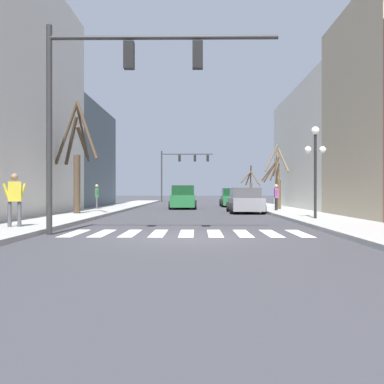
# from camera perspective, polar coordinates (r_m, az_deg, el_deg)

# --- Properties ---
(ground_plane) EXTENTS (240.00, 240.00, 0.00)m
(ground_plane) POSITION_cam_1_polar(r_m,az_deg,el_deg) (13.00, -0.83, -5.86)
(ground_plane) COLOR #38383D
(building_row_right) EXTENTS (6.00, 34.51, 10.12)m
(building_row_right) POSITION_cam_1_polar(r_m,az_deg,el_deg) (26.64, 23.08, 6.82)
(building_row_right) COLOR #934C3D
(building_row_right) RESTS_ON ground_plane
(crosswalk_stripes) EXTENTS (7.65, 2.60, 0.01)m
(crosswalk_stripes) POSITION_cam_1_polar(r_m,az_deg,el_deg) (14.43, -0.68, -5.26)
(crosswalk_stripes) COLOR white
(crosswalk_stripes) RESTS_ON ground_plane
(traffic_signal_near) EXTENTS (7.17, 0.28, 6.50)m
(traffic_signal_near) POSITION_cam_1_polar(r_m,az_deg,el_deg) (14.48, -9.74, 13.62)
(traffic_signal_near) COLOR #2D2D2D
(traffic_signal_near) RESTS_ON ground_plane
(traffic_signal_far) EXTENTS (6.72, 0.28, 6.56)m
(traffic_signal_far) POSITION_cam_1_polar(r_m,az_deg,el_deg) (58.09, -1.49, 3.58)
(traffic_signal_far) COLOR #2D2D2D
(traffic_signal_far) RESTS_ON ground_plane
(street_lamp_right_corner) EXTENTS (0.95, 0.36, 4.06)m
(street_lamp_right_corner) POSITION_cam_1_polar(r_m,az_deg,el_deg) (20.63, 15.39, 4.78)
(street_lamp_right_corner) COLOR black
(street_lamp_right_corner) RESTS_ON sidewalk_right
(car_driving_away_lane) EXTENTS (2.05, 4.42, 1.78)m
(car_driving_away_lane) POSITION_cam_1_polar(r_m,az_deg,el_deg) (34.26, -1.12, -0.77)
(car_driving_away_lane) COLOR #236B38
(car_driving_away_lane) RESTS_ON ground_plane
(car_parked_left_far) EXTENTS (2.02, 4.30, 1.61)m
(car_parked_left_far) POSITION_cam_1_polar(r_m,az_deg,el_deg) (39.34, 5.08, -0.77)
(car_parked_left_far) COLOR #236B38
(car_parked_left_far) RESTS_ON ground_plane
(car_parked_right_mid) EXTENTS (2.11, 4.81, 1.56)m
(car_parked_right_mid) POSITION_cam_1_polar(r_m,az_deg,el_deg) (28.12, 6.76, -1.15)
(car_parked_right_mid) COLOR gray
(car_parked_right_mid) RESTS_ON ground_plane
(pedestrian_on_left_sidewalk) EXTENTS (0.75, 0.38, 1.80)m
(pedestrian_on_left_sidewalk) POSITION_cam_1_polar(r_m,az_deg,el_deg) (16.25, -21.61, -0.38)
(pedestrian_on_left_sidewalk) COLOR #4C4C51
(pedestrian_on_left_sidewalk) RESTS_ON sidewalk_left
(pedestrian_on_right_sidewalk) EXTENTS (0.30, 0.71, 1.67)m
(pedestrian_on_right_sidewalk) POSITION_cam_1_polar(r_m,az_deg,el_deg) (31.25, -12.00, -0.29)
(pedestrian_on_right_sidewalk) COLOR #4C4C51
(pedestrian_on_right_sidewalk) RESTS_ON sidewalk_left
(pedestrian_near_right_corner) EXTENTS (0.22, 0.70, 1.63)m
(pedestrian_near_right_corner) POSITION_cam_1_polar(r_m,az_deg,el_deg) (28.62, 10.65, -0.37)
(pedestrian_near_right_corner) COLOR black
(pedestrian_near_right_corner) RESTS_ON sidewalk_right
(street_tree_left_mid) EXTENTS (1.24, 0.80, 3.53)m
(street_tree_left_mid) POSITION_cam_1_polar(r_m,az_deg,el_deg) (30.62, 10.71, 0.92)
(street_tree_left_mid) COLOR brown
(street_tree_left_mid) RESTS_ON sidewalk_right
(street_tree_right_near) EXTENTS (1.70, 2.52, 4.75)m
(street_tree_right_near) POSITION_cam_1_polar(r_m,az_deg,el_deg) (34.19, 10.82, 1.66)
(street_tree_right_near) COLOR brown
(street_tree_right_near) RESTS_ON sidewalk_right
(street_tree_right_far) EXTENTS (1.95, 2.40, 3.84)m
(street_tree_right_far) POSITION_cam_1_polar(r_m,az_deg,el_deg) (45.50, 7.48, 0.88)
(street_tree_right_far) COLOR brown
(street_tree_right_far) RESTS_ON sidewalk_right
(street_tree_left_far) EXTENTS (2.60, 2.32, 6.10)m
(street_tree_left_far) POSITION_cam_1_polar(r_m,az_deg,el_deg) (25.30, -14.39, 4.01)
(street_tree_left_far) COLOR #473828
(street_tree_left_far) RESTS_ON sidewalk_left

